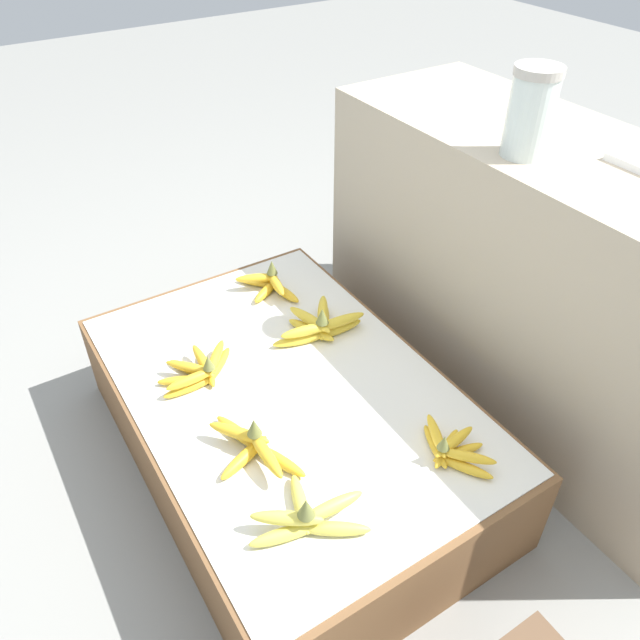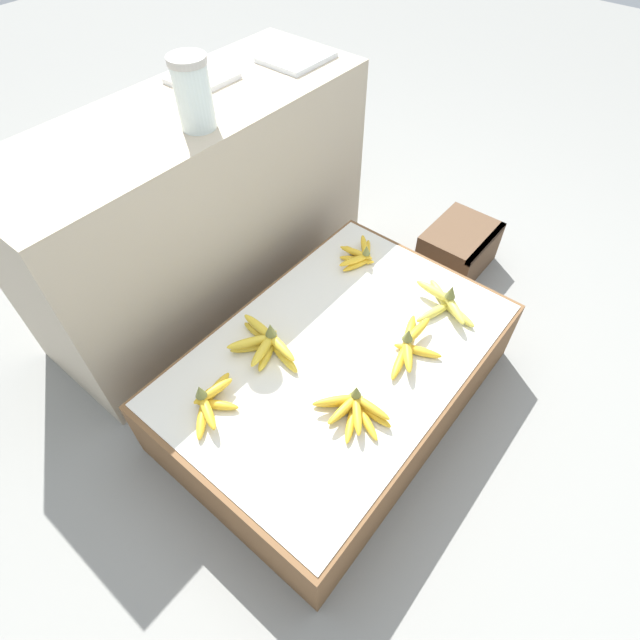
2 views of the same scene
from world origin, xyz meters
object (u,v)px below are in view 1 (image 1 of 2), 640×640
(banana_bunch_front_right, at_px, (307,517))
(banana_bunch_middle_midleft, at_px, (319,325))
(banana_bunch_front_midright, at_px, (253,446))
(banana_bunch_middle_right, at_px, (451,449))
(banana_bunch_front_midleft, at_px, (200,370))
(banana_bunch_middle_left, at_px, (268,284))
(glass_jar, at_px, (531,112))

(banana_bunch_front_right, distance_m, banana_bunch_middle_midleft, 0.63)
(banana_bunch_middle_midleft, bearing_deg, banana_bunch_front_midright, -51.32)
(banana_bunch_middle_right, bearing_deg, banana_bunch_front_midleft, -145.33)
(banana_bunch_middle_midleft, distance_m, banana_bunch_middle_right, 0.54)
(banana_bunch_front_right, height_order, banana_bunch_middle_left, banana_bunch_front_right)
(banana_bunch_front_midleft, relative_size, banana_bunch_front_midright, 0.84)
(banana_bunch_front_right, relative_size, glass_jar, 1.24)
(banana_bunch_front_midleft, distance_m, banana_bunch_middle_left, 0.42)
(banana_bunch_front_midright, height_order, glass_jar, glass_jar)
(banana_bunch_front_midleft, height_order, banana_bunch_middle_midleft, banana_bunch_middle_midleft)
(banana_bunch_middle_right, distance_m, glass_jar, 0.80)
(banana_bunch_front_right, height_order, banana_bunch_middle_right, banana_bunch_front_right)
(banana_bunch_front_midleft, xyz_separation_m, banana_bunch_middle_midleft, (0.01, 0.36, 0.01))
(banana_bunch_front_midleft, xyz_separation_m, banana_bunch_front_right, (0.54, 0.01, 0.01))
(banana_bunch_front_right, bearing_deg, banana_bunch_middle_left, 156.92)
(banana_bunch_front_right, relative_size, banana_bunch_middle_right, 1.17)
(banana_bunch_middle_right, relative_size, glass_jar, 1.06)
(banana_bunch_front_midright, relative_size, glass_jar, 1.33)
(banana_bunch_front_midleft, relative_size, banana_bunch_middle_left, 1.04)
(banana_bunch_front_midleft, relative_size, banana_bunch_front_right, 0.91)
(banana_bunch_front_midleft, relative_size, banana_bunch_middle_right, 1.06)
(banana_bunch_front_midright, xyz_separation_m, banana_bunch_front_right, (0.23, 0.01, 0.00))
(banana_bunch_front_midright, height_order, banana_bunch_middle_left, banana_bunch_front_midright)
(banana_bunch_front_midleft, relative_size, banana_bunch_middle_midleft, 0.84)
(banana_bunch_front_right, bearing_deg, banana_bunch_front_midright, -178.39)
(banana_bunch_middle_left, relative_size, banana_bunch_middle_right, 1.02)
(banana_bunch_front_midleft, distance_m, banana_bunch_front_right, 0.54)
(banana_bunch_middle_left, bearing_deg, banana_bunch_front_right, -23.08)
(banana_bunch_front_midleft, height_order, banana_bunch_middle_left, banana_bunch_middle_left)
(banana_bunch_middle_right, bearing_deg, banana_bunch_middle_midleft, -177.93)
(banana_bunch_front_midright, relative_size, banana_bunch_front_right, 1.08)
(banana_bunch_front_midleft, bearing_deg, banana_bunch_middle_right, 34.67)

